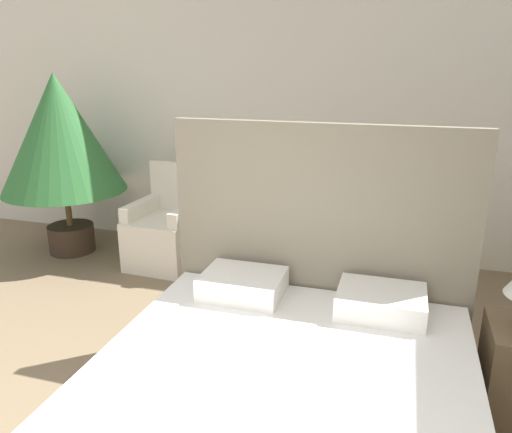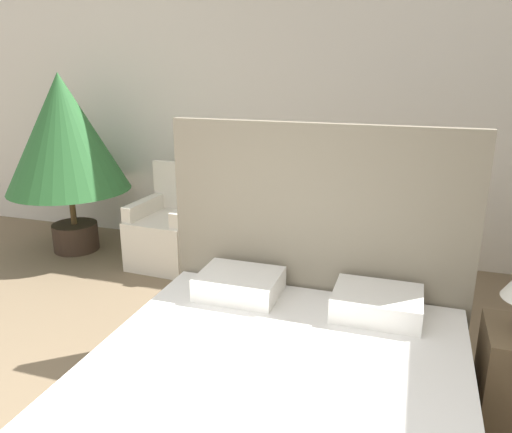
# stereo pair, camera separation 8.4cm
# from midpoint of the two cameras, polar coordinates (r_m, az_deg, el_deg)

# --- Properties ---
(wall_back) EXTENTS (10.00, 0.06, 2.90)m
(wall_back) POSITION_cam_midpoint_polar(r_m,az_deg,el_deg) (5.08, 3.12, 12.03)
(wall_back) COLOR silver
(wall_back) RESTS_ON ground_plane
(bed) EXTENTS (1.88, 2.18, 1.57)m
(bed) POSITION_cam_midpoint_polar(r_m,az_deg,el_deg) (2.56, 2.70, -21.45)
(bed) COLOR #4C4238
(bed) RESTS_ON ground_plane
(armchair_near_window_left) EXTENTS (0.64, 0.71, 0.96)m
(armchair_near_window_left) POSITION_cam_midpoint_polar(r_m,az_deg,el_deg) (4.95, -9.44, -2.00)
(armchair_near_window_left) COLOR silver
(armchair_near_window_left) RESTS_ON ground_plane
(armchair_near_window_right) EXTENTS (0.63, 0.69, 0.96)m
(armchair_near_window_right) POSITION_cam_midpoint_polar(r_m,az_deg,el_deg) (4.59, 1.78, -3.31)
(armchair_near_window_right) COLOR silver
(armchair_near_window_right) RESTS_ON ground_plane
(potted_palm) EXTENTS (1.22, 1.22, 1.82)m
(potted_palm) POSITION_cam_midpoint_polar(r_m,az_deg,el_deg) (5.36, -20.63, 8.55)
(potted_palm) COLOR #38281E
(potted_palm) RESTS_ON ground_plane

